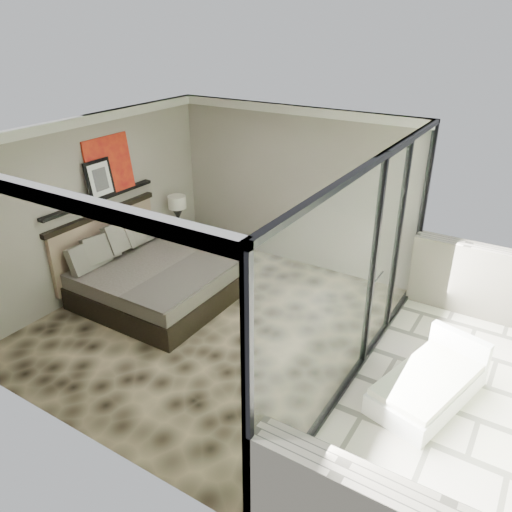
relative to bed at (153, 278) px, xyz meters
The scene contains 13 objects.
floor 1.27m from the bed, ahead, with size 5.00×5.00×0.00m, color black.
ceiling 2.72m from the bed, ahead, with size 4.50×5.00×0.02m, color silver.
back_wall 2.86m from the bed, 62.95° to the left, with size 4.50×0.02×2.80m, color gray.
left_wall 1.47m from the bed, behind, with size 0.02×5.00×2.80m, color gray.
glass_wall 3.62m from the bed, ahead, with size 0.08×5.00×2.80m, color white.
terrace_slab 4.98m from the bed, ahead, with size 3.00×5.00×0.12m, color beige.
picture_ledge 1.50m from the bed, behind, with size 0.12×2.20×0.05m, color black.
bed is the anchor object (origin of this frame).
nightstand 1.73m from the bed, 116.86° to the left, with size 0.58×0.58×0.58m, color black.
table_lamp 1.80m from the bed, 115.67° to the left, with size 0.33×0.33×0.61m.
abstract_canvas 1.91m from the bed, 164.25° to the left, with size 0.04×0.90×0.90m, color red.
framed_print 1.73m from the bed, behind, with size 0.03×0.50×0.60m, color black.
lounger 4.37m from the bed, ahead, with size 1.12×1.67×0.60m.
Camera 1 is at (3.86, -4.94, 4.13)m, focal length 35.00 mm.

